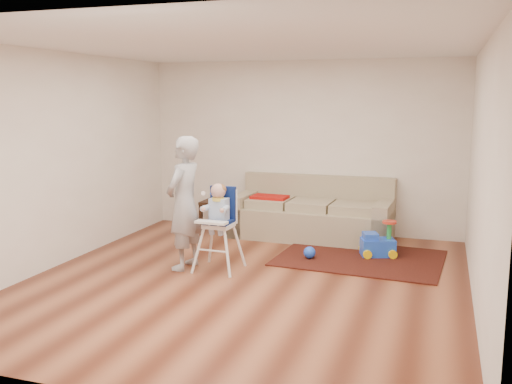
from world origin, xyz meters
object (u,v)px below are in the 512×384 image
(sofa, at_px, (312,208))
(high_chair, at_px, (219,228))
(adult, at_px, (184,203))
(toy_ball, at_px, (310,252))
(side_table, at_px, (218,215))
(ride_on_toy, at_px, (378,238))

(sofa, xyz_separation_m, high_chair, (-0.73, -1.95, 0.07))
(adult, bearing_deg, sofa, 155.77)
(sofa, bearing_deg, adult, -117.59)
(toy_ball, bearing_deg, adult, -148.81)
(toy_ball, distance_m, adult, 1.80)
(sofa, bearing_deg, side_table, -178.77)
(sofa, distance_m, ride_on_toy, 1.33)
(sofa, distance_m, high_chair, 2.09)
(high_chair, bearing_deg, sofa, 71.21)
(adult, bearing_deg, side_table, -163.84)
(ride_on_toy, xyz_separation_m, adult, (-2.25, -1.27, 0.57))
(high_chair, relative_size, adult, 0.66)
(side_table, xyz_separation_m, toy_ball, (1.79, -1.20, -0.15))
(side_table, bearing_deg, toy_ball, -33.91)
(sofa, height_order, ride_on_toy, sofa)
(ride_on_toy, bearing_deg, sofa, 126.45)
(high_chair, bearing_deg, side_table, 113.95)
(side_table, bearing_deg, ride_on_toy, -16.52)
(high_chair, bearing_deg, ride_on_toy, 35.34)
(adult, bearing_deg, high_chair, 104.39)
(high_chair, bearing_deg, toy_ball, 40.63)
(ride_on_toy, distance_m, adult, 2.65)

